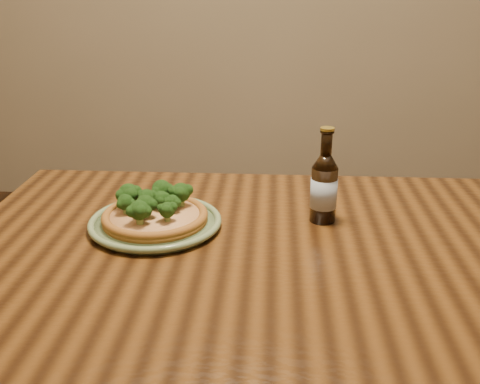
# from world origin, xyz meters

# --- Properties ---
(table) EXTENTS (1.60, 0.90, 0.75)m
(table) POSITION_xyz_m (0.00, 0.10, 0.66)
(table) COLOR #48280F
(table) RESTS_ON ground
(plate) EXTENTS (0.27, 0.27, 0.02)m
(plate) POSITION_xyz_m (-0.43, 0.22, 0.76)
(plate) COLOR #6C8058
(plate) RESTS_ON table
(pizza) EXTENTS (0.21, 0.21, 0.07)m
(pizza) POSITION_xyz_m (-0.43, 0.22, 0.78)
(pizza) COLOR brown
(pizza) RESTS_ON plate
(beer_bottle) EXTENTS (0.05, 0.05, 0.20)m
(beer_bottle) POSITION_xyz_m (-0.09, 0.27, 0.82)
(beer_bottle) COLOR black
(beer_bottle) RESTS_ON table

